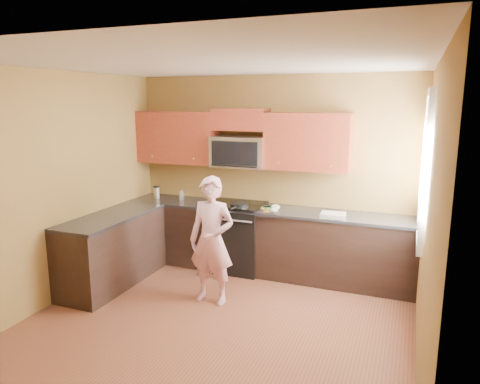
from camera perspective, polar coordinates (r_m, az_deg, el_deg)
The scene contains 26 objects.
floor at distance 4.91m, azimuth -3.52°, elevation -16.96°, with size 4.00×4.00×0.00m, color brown.
ceiling at distance 4.33m, azimuth -3.98°, elevation 16.25°, with size 4.00×4.00×0.00m, color white.
wall_back at distance 6.26m, azimuth 4.05°, elevation 2.41°, with size 4.00×4.00×0.00m, color brown.
wall_front at distance 2.83m, azimuth -21.43°, elevation -9.85°, with size 4.00×4.00×0.00m, color brown.
wall_left at distance 5.57m, azimuth -22.73°, elevation 0.37°, with size 4.00×4.00×0.00m, color brown.
wall_right at distance 4.03m, azimuth 23.02°, elevation -3.65°, with size 4.00×4.00×0.00m, color brown.
cabinet_back_run at distance 6.20m, azimuth 3.09°, elevation -6.34°, with size 4.00×0.60×0.88m, color black.
cabinet_left_run at distance 6.04m, azimuth -16.01°, elevation -7.28°, with size 0.60×1.60×0.88m, color black.
countertop_back at distance 6.06m, azimuth 3.11°, elevation -2.23°, with size 4.00×0.62×0.04m, color black.
countertop_left at distance 5.90m, azimuth -16.18°, elevation -3.06°, with size 0.62×1.60×0.04m, color black.
stove at distance 6.30m, azimuth -0.45°, elevation -5.70°, with size 0.76×0.65×0.95m, color black, non-canonical shape.
microwave at distance 6.19m, azimuth -0.03°, elevation 3.27°, with size 0.76×0.40×0.42m, color silver, non-canonical shape.
upper_cab_left at distance 6.65m, azimuth -7.91°, elevation 3.73°, with size 1.22×0.33×0.75m, color maroon, non-canonical shape.
upper_cab_right at distance 5.95m, azimuth 8.55°, elevation 2.80°, with size 1.12×0.33×0.75m, color maroon, non-canonical shape.
upper_cab_over_mw at distance 6.17m, azimuth 0.09°, elevation 9.30°, with size 0.76×0.33×0.30m, color maroon.
window at distance 5.15m, azimuth 22.79°, elevation 2.92°, with size 0.06×1.06×1.66m, color white, non-canonical shape.
woman at distance 5.21m, azimuth -3.65°, elevation -6.23°, with size 0.55×0.36×1.51m, color pink.
frying_pan at distance 5.96m, azimuth -0.08°, elevation -1.96°, with size 0.26×0.45×0.06m, color black, non-canonical shape.
butter_tub at distance 5.87m, azimuth 3.54°, elevation -2.51°, with size 0.11×0.11×0.08m, color #F7B841, non-canonical shape.
toast_slice at distance 6.03m, azimuth 2.74°, elevation -2.04°, with size 0.11×0.11×0.01m, color #B27F47.
napkin_a at distance 5.82m, azimuth 4.39°, elevation -2.32°, with size 0.11×0.12×0.06m, color silver.
napkin_b at distance 5.97m, azimuth 4.58°, elevation -1.94°, with size 0.12×0.13×0.07m, color silver.
dish_towel at distance 5.69m, azimuth 11.86°, elevation -2.92°, with size 0.30×0.24×0.05m, color white.
travel_mug at distance 6.76m, azimuth -10.64°, elevation -0.80°, with size 0.09×0.09×0.19m, color silver, non-canonical shape.
glass_a at distance 6.58m, azimuth -7.53°, elevation -0.49°, with size 0.07×0.07×0.12m, color silver.
glass_b at distance 6.71m, azimuth -7.51°, elevation -0.27°, with size 0.07×0.07×0.12m, color silver.
Camera 1 is at (1.84, -3.90, 2.34)m, focal length 33.23 mm.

